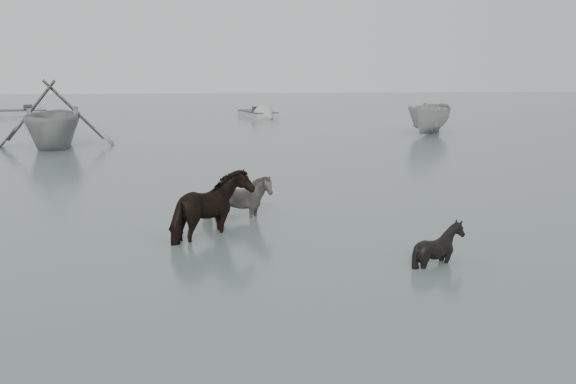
{
  "coord_description": "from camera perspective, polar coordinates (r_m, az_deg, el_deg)",
  "views": [
    {
      "loc": [
        -1.82,
        -12.14,
        3.67
      ],
      "look_at": [
        -0.51,
        1.11,
        1.0
      ],
      "focal_mm": 40.0,
      "sensor_mm": 36.0,
      "label": 1
    }
  ],
  "objects": [
    {
      "name": "rowboat_trail",
      "position": [
        30.34,
        -20.15,
        6.68
      ],
      "size": [
        5.87,
        6.57,
        3.13
      ],
      "primitive_type": "imported",
      "rotation": [
        0.0,
        0.0,
        3.27
      ],
      "color": "#989A97",
      "rests_on": "ground"
    },
    {
      "name": "pony_dark",
      "position": [
        13.74,
        -6.63,
        -0.54
      ],
      "size": [
        1.87,
        2.04,
        1.72
      ],
      "primitive_type": "imported",
      "rotation": [
        0.0,
        0.0,
        1.29
      ],
      "color": "black",
      "rests_on": "ground"
    },
    {
      "name": "skiff_far",
      "position": [
        50.73,
        -22.8,
        6.74
      ],
      "size": [
        5.43,
        2.46,
        0.75
      ],
      "primitive_type": null,
      "rotation": [
        0.0,
        0.0,
        0.17
      ],
      "color": "gray",
      "rests_on": "ground"
    },
    {
      "name": "boat_small",
      "position": [
        35.06,
        12.53,
        6.54
      ],
      "size": [
        4.0,
        4.82,
        1.79
      ],
      "primitive_type": "imported",
      "rotation": [
        0.0,
        0.0,
        -0.58
      ],
      "color": "#A2A29E",
      "rests_on": "ground"
    },
    {
      "name": "pony_pinto",
      "position": [
        15.38,
        -4.59,
        0.23
      ],
      "size": [
        1.7,
        0.78,
        1.43
      ],
      "primitive_type": "imported",
      "rotation": [
        0.0,
        0.0,
        1.56
      ],
      "color": "black",
      "rests_on": "ground"
    },
    {
      "name": "ground",
      "position": [
        12.81,
        2.76,
        -5.32
      ],
      "size": [
        140.0,
        140.0,
        0.0
      ],
      "primitive_type": "plane",
      "color": "#556562",
      "rests_on": "ground"
    },
    {
      "name": "skiff_mid",
      "position": [
        45.62,
        -2.74,
        7.19
      ],
      "size": [
        3.22,
        5.67,
        0.75
      ],
      "primitive_type": null,
      "rotation": [
        0.0,
        0.0,
        -1.25
      ],
      "color": "#9DA09D",
      "rests_on": "ground"
    },
    {
      "name": "pony_black",
      "position": [
        12.25,
        13.31,
        -3.59
      ],
      "size": [
        1.24,
        1.16,
        1.15
      ],
      "primitive_type": "imported",
      "rotation": [
        0.0,
        0.0,
        1.32
      ],
      "color": "black",
      "rests_on": "ground"
    }
  ]
}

